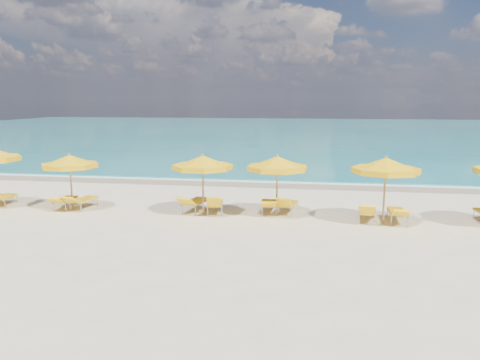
# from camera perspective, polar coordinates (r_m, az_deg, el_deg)

# --- Properties ---
(ground_plane) EXTENTS (120.00, 120.00, 0.00)m
(ground_plane) POSITION_cam_1_polar(r_m,az_deg,el_deg) (17.86, -0.77, -4.61)
(ground_plane) COLOR beige
(ocean) EXTENTS (120.00, 80.00, 0.30)m
(ocean) POSITION_cam_1_polar(r_m,az_deg,el_deg) (65.25, 6.55, 5.90)
(ocean) COLOR #167A7B
(ocean) RESTS_ON ground
(wet_sand_band) EXTENTS (120.00, 2.60, 0.01)m
(wet_sand_band) POSITION_cam_1_polar(r_m,az_deg,el_deg) (25.01, 2.15, -0.41)
(wet_sand_band) COLOR tan
(wet_sand_band) RESTS_ON ground
(foam_line) EXTENTS (120.00, 1.20, 0.03)m
(foam_line) POSITION_cam_1_polar(r_m,az_deg,el_deg) (25.79, 2.37, -0.10)
(foam_line) COLOR white
(foam_line) RESTS_ON ground
(whitecap_near) EXTENTS (14.00, 0.36, 0.05)m
(whitecap_near) POSITION_cam_1_polar(r_m,az_deg,el_deg) (35.48, -5.60, 2.60)
(whitecap_near) COLOR white
(whitecap_near) RESTS_ON ground
(whitecap_far) EXTENTS (18.00, 0.30, 0.05)m
(whitecap_far) POSITION_cam_1_polar(r_m,az_deg,el_deg) (41.57, 16.06, 3.33)
(whitecap_far) COLOR white
(whitecap_far) RESTS_ON ground
(umbrella_1) EXTENTS (2.68, 2.68, 2.30)m
(umbrella_1) POSITION_cam_1_polar(r_m,az_deg,el_deg) (20.08, -20.05, 2.10)
(umbrella_1) COLOR #A58452
(umbrella_1) RESTS_ON ground
(umbrella_2) EXTENTS (2.92, 2.92, 2.39)m
(umbrella_2) POSITION_cam_1_polar(r_m,az_deg,el_deg) (18.02, -4.58, 2.09)
(umbrella_2) COLOR #A58452
(umbrella_2) RESTS_ON ground
(umbrella_3) EXTENTS (3.02, 3.02, 2.38)m
(umbrella_3) POSITION_cam_1_polar(r_m,az_deg,el_deg) (17.79, 4.56, 1.97)
(umbrella_3) COLOR #A58452
(umbrella_3) RESTS_ON ground
(umbrella_4) EXTENTS (2.59, 2.59, 2.47)m
(umbrella_4) POSITION_cam_1_polar(r_m,az_deg,el_deg) (17.47, 17.34, 1.65)
(umbrella_4) COLOR #A58452
(umbrella_4) RESTS_ON ground
(lounger_0_right) EXTENTS (0.83, 1.72, 0.74)m
(lounger_0_right) POSITION_cam_1_polar(r_m,az_deg,el_deg) (22.28, -26.75, -2.23)
(lounger_0_right) COLOR #A5A8AD
(lounger_0_right) RESTS_ON ground
(lounger_1_left) EXTENTS (0.67, 1.75, 0.66)m
(lounger_1_left) POSITION_cam_1_polar(r_m,az_deg,el_deg) (20.71, -20.53, -2.65)
(lounger_1_left) COLOR #A5A8AD
(lounger_1_left) RESTS_ON ground
(lounger_1_right) EXTENTS (0.81, 1.81, 0.71)m
(lounger_1_right) POSITION_cam_1_polar(r_m,az_deg,el_deg) (20.39, -18.55, -2.70)
(lounger_1_right) COLOR #A5A8AD
(lounger_1_right) RESTS_ON ground
(lounger_2_left) EXTENTS (0.98, 1.99, 0.80)m
(lounger_2_left) POSITION_cam_1_polar(r_m,az_deg,el_deg) (18.91, -5.48, -3.11)
(lounger_2_left) COLOR #A5A8AD
(lounger_2_left) RESTS_ON ground
(lounger_2_right) EXTENTS (0.91, 1.85, 0.86)m
(lounger_2_right) POSITION_cam_1_polar(r_m,az_deg,el_deg) (18.61, -3.05, -3.31)
(lounger_2_right) COLOR #A5A8AD
(lounger_2_right) RESTS_ON ground
(lounger_3_left) EXTENTS (0.78, 1.87, 0.71)m
(lounger_3_left) POSITION_cam_1_polar(r_m,az_deg,el_deg) (18.61, 3.53, -3.35)
(lounger_3_left) COLOR #A5A8AD
(lounger_3_left) RESTS_ON ground
(lounger_3_right) EXTENTS (0.82, 1.72, 0.80)m
(lounger_3_right) POSITION_cam_1_polar(r_m,az_deg,el_deg) (18.65, 5.86, -3.37)
(lounger_3_right) COLOR #A5A8AD
(lounger_3_right) RESTS_ON ground
(lounger_4_left) EXTENTS (0.73, 1.77, 0.83)m
(lounger_4_left) POSITION_cam_1_polar(r_m,az_deg,el_deg) (17.99, 15.19, -4.14)
(lounger_4_left) COLOR #A5A8AD
(lounger_4_left) RESTS_ON ground
(lounger_4_right) EXTENTS (0.65, 1.84, 0.72)m
(lounger_4_right) POSITION_cam_1_polar(r_m,az_deg,el_deg) (18.18, 18.59, -4.18)
(lounger_4_right) COLOR #A5A8AD
(lounger_4_right) RESTS_ON ground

